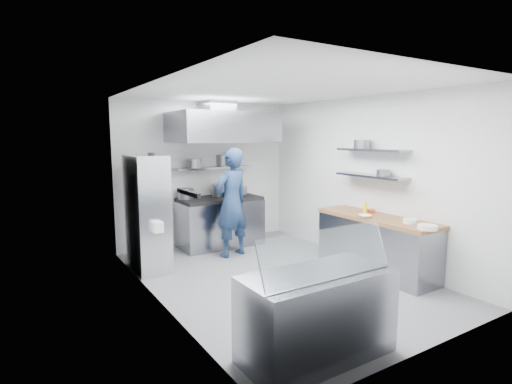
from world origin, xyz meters
TOP-DOWN VIEW (x-y plane):
  - floor at (0.00, 0.00)m, footprint 5.00×5.00m
  - ceiling at (0.00, 0.00)m, footprint 5.00×5.00m
  - wall_back at (0.00, 2.50)m, footprint 3.60×2.80m
  - wall_front at (0.00, -2.50)m, footprint 3.60×2.80m
  - wall_left at (-1.80, 0.00)m, footprint 2.80×5.00m
  - wall_right at (1.80, 0.00)m, footprint 2.80×5.00m
  - gas_range at (0.10, 2.10)m, footprint 1.60×0.80m
  - cooktop at (0.10, 2.10)m, footprint 1.57×0.78m
  - stock_pot_left at (-0.53, 2.27)m, footprint 0.30×0.30m
  - stock_pot_mid at (0.20, 2.23)m, footprint 0.35×0.35m
  - stock_pot_right at (0.65, 2.21)m, footprint 0.25×0.25m
  - over_range_shelf at (0.10, 2.34)m, footprint 1.60×0.30m
  - shelf_pot_a at (-0.34, 2.26)m, footprint 0.27×0.27m
  - shelf_pot_b at (0.39, 2.44)m, footprint 0.32×0.32m
  - extractor_hood at (0.10, 1.93)m, footprint 1.90×1.15m
  - hood_duct at (0.10, 2.15)m, footprint 0.55×0.55m
  - red_firebox at (-1.25, 2.44)m, footprint 0.22×0.10m
  - chef at (-0.03, 1.38)m, footprint 0.79×0.61m
  - wire_rack at (-1.53, 1.42)m, footprint 0.50×0.90m
  - rack_bin_a at (-1.53, 0.93)m, footprint 0.14×0.18m
  - rack_bin_b at (-1.53, 1.28)m, footprint 0.12×0.16m
  - rack_jar at (-1.48, 1.25)m, footprint 0.11×0.11m
  - knife_strip at (-1.78, -0.90)m, footprint 0.04×0.55m
  - prep_counter_base at (1.48, -0.60)m, footprint 0.62×2.00m
  - prep_counter_top at (1.48, -0.60)m, footprint 0.65×2.04m
  - plate_stack_a at (1.36, -1.57)m, footprint 0.26×0.26m
  - plate_stack_b at (1.49, -1.20)m, footprint 0.20×0.20m
  - copper_pan at (1.63, -0.33)m, footprint 0.16×0.16m
  - squeeze_bottle at (1.48, -0.36)m, footprint 0.06×0.06m
  - mixing_bowl at (1.23, -0.58)m, footprint 0.25×0.25m
  - wall_shelf_lower at (1.64, -0.30)m, footprint 0.30×1.30m
  - wall_shelf_upper at (1.64, -0.30)m, footprint 0.30×1.30m
  - shelf_pot_c at (1.64, -0.55)m, footprint 0.21×0.21m
  - shelf_pot_d at (1.64, -0.08)m, footprint 0.26×0.26m
  - display_case at (-0.93, -2.00)m, footprint 1.50×0.70m
  - display_glass at (-0.93, -2.12)m, footprint 1.47×0.19m

SIDE VIEW (x-z plane):
  - floor at x=0.00m, z-range 0.00..0.00m
  - prep_counter_base at x=1.48m, z-range 0.00..0.84m
  - display_case at x=-0.93m, z-range 0.00..0.85m
  - gas_range at x=0.10m, z-range 0.00..0.90m
  - rack_bin_a at x=-1.53m, z-range 0.72..0.88m
  - prep_counter_top at x=1.48m, z-range 0.84..0.90m
  - mixing_bowl at x=1.23m, z-range 0.90..0.95m
  - wire_rack at x=-1.53m, z-range 0.00..1.85m
  - cooktop at x=0.10m, z-range 0.90..0.96m
  - plate_stack_a at x=1.36m, z-range 0.90..0.96m
  - plate_stack_b at x=1.49m, z-range 0.90..0.96m
  - copper_pan at x=1.63m, z-range 0.90..0.96m
  - chef at x=-0.03m, z-range 0.00..1.94m
  - squeeze_bottle at x=1.48m, z-range 0.90..1.08m
  - stock_pot_right at x=0.65m, z-range 0.96..1.12m
  - stock_pot_left at x=-0.53m, z-range 0.96..1.16m
  - display_glass at x=-0.93m, z-range 0.86..1.28m
  - stock_pot_mid at x=0.20m, z-range 0.96..1.20m
  - rack_bin_b at x=-1.53m, z-range 1.23..1.37m
  - wall_back at x=0.00m, z-range 1.39..1.41m
  - wall_front at x=0.00m, z-range 1.39..1.41m
  - wall_left at x=-1.80m, z-range 1.39..1.41m
  - wall_right at x=1.80m, z-range 1.39..1.41m
  - red_firebox at x=-1.25m, z-range 1.29..1.55m
  - wall_shelf_lower at x=1.64m, z-range 1.48..1.52m
  - over_range_shelf at x=0.10m, z-range 1.50..1.54m
  - knife_strip at x=-1.78m, z-range 1.53..1.57m
  - shelf_pot_c at x=1.64m, z-range 1.52..1.62m
  - shelf_pot_a at x=-0.34m, z-range 1.54..1.72m
  - shelf_pot_b at x=0.39m, z-range 1.54..1.76m
  - rack_jar at x=-1.48m, z-range 1.71..1.89m
  - wall_shelf_upper at x=1.64m, z-range 1.90..1.94m
  - shelf_pot_d at x=1.64m, z-range 1.94..2.08m
  - extractor_hood at x=0.10m, z-range 2.02..2.57m
  - hood_duct at x=0.10m, z-range 2.56..2.80m
  - ceiling at x=0.00m, z-range 2.80..2.80m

